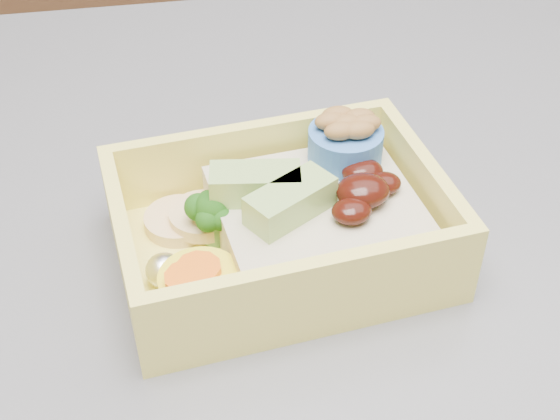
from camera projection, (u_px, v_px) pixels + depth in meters
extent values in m
cube|color=brown|center=(157.00, 30.00, 1.67)|extent=(3.20, 0.60, 0.90)
cube|color=#3C3D42|center=(215.00, 396.00, 0.40)|extent=(1.24, 0.84, 0.04)
cube|color=#FFEF69|center=(280.00, 251.00, 0.44)|extent=(0.19, 0.15, 0.01)
cube|color=#FFEF69|center=(251.00, 155.00, 0.47)|extent=(0.18, 0.03, 0.04)
cube|color=#FFEF69|center=(315.00, 293.00, 0.38)|extent=(0.18, 0.03, 0.04)
cube|color=#FFEF69|center=(422.00, 189.00, 0.45)|extent=(0.02, 0.11, 0.04)
cube|color=#FFEF69|center=(125.00, 247.00, 0.41)|extent=(0.02, 0.11, 0.04)
cube|color=tan|center=(317.00, 220.00, 0.44)|extent=(0.12, 0.11, 0.03)
ellipsoid|color=black|center=(363.00, 191.00, 0.42)|extent=(0.03, 0.03, 0.02)
ellipsoid|color=black|center=(363.00, 172.00, 0.44)|extent=(0.03, 0.02, 0.01)
ellipsoid|color=black|center=(352.00, 211.00, 0.41)|extent=(0.02, 0.02, 0.01)
ellipsoid|color=black|center=(384.00, 183.00, 0.43)|extent=(0.02, 0.02, 0.01)
cube|color=#9AC366|center=(290.00, 201.00, 0.41)|extent=(0.05, 0.04, 0.02)
cube|color=#9AC366|center=(255.00, 184.00, 0.43)|extent=(0.05, 0.03, 0.02)
cylinder|color=#609450|center=(214.00, 232.00, 0.44)|extent=(0.01, 0.01, 0.02)
sphere|color=#1D5413|center=(212.00, 208.00, 0.43)|extent=(0.02, 0.02, 0.02)
sphere|color=#1D5413|center=(225.00, 203.00, 0.43)|extent=(0.02, 0.02, 0.02)
sphere|color=#1D5413|center=(198.00, 207.00, 0.43)|extent=(0.02, 0.02, 0.02)
sphere|color=#1D5413|center=(221.00, 219.00, 0.43)|extent=(0.01, 0.01, 0.01)
sphere|color=#1D5413|center=(208.00, 220.00, 0.42)|extent=(0.01, 0.01, 0.01)
sphere|color=#1D5413|center=(209.00, 202.00, 0.44)|extent=(0.01, 0.01, 0.01)
cylinder|color=yellow|center=(201.00, 289.00, 0.40)|extent=(0.04, 0.04, 0.02)
cylinder|color=orange|center=(198.00, 269.00, 0.40)|extent=(0.02, 0.02, 0.00)
cylinder|color=orange|center=(187.00, 278.00, 0.39)|extent=(0.02, 0.02, 0.00)
cylinder|color=#DAB57E|center=(178.00, 221.00, 0.45)|extent=(0.04, 0.04, 0.01)
cylinder|color=#DAB57E|center=(203.00, 216.00, 0.45)|extent=(0.04, 0.04, 0.01)
ellipsoid|color=white|center=(228.00, 195.00, 0.46)|extent=(0.02, 0.02, 0.02)
ellipsoid|color=white|center=(164.00, 270.00, 0.41)|extent=(0.02, 0.02, 0.02)
cylinder|color=#3C75CC|center=(345.00, 145.00, 0.45)|extent=(0.04, 0.04, 0.02)
ellipsoid|color=brown|center=(347.00, 124.00, 0.44)|extent=(0.02, 0.01, 0.01)
ellipsoid|color=brown|center=(359.00, 117.00, 0.45)|extent=(0.02, 0.01, 0.01)
ellipsoid|color=brown|center=(331.00, 121.00, 0.44)|extent=(0.02, 0.01, 0.01)
ellipsoid|color=brown|center=(358.00, 130.00, 0.44)|extent=(0.02, 0.01, 0.01)
ellipsoid|color=brown|center=(341.00, 131.00, 0.44)|extent=(0.02, 0.01, 0.01)
ellipsoid|color=brown|center=(365.00, 123.00, 0.44)|extent=(0.02, 0.01, 0.01)
ellipsoid|color=brown|center=(337.00, 115.00, 0.45)|extent=(0.02, 0.01, 0.01)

